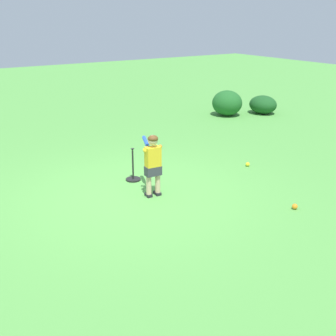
{
  "coord_description": "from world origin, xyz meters",
  "views": [
    {
      "loc": [
        6.13,
        -3.3,
        2.97
      ],
      "look_at": [
        0.24,
        0.55,
        0.45
      ],
      "focal_mm": 46.49,
      "sensor_mm": 36.0,
      "label": 1
    }
  ],
  "objects_px": {
    "play_ball_far_right": "(295,206)",
    "batting_tee": "(133,175)",
    "child_batter": "(152,159)",
    "play_ball_midfield": "(248,164)",
    "play_ball_behind_batter": "(160,146)"
  },
  "relations": [
    {
      "from": "child_batter",
      "to": "play_ball_midfield",
      "type": "height_order",
      "value": "child_batter"
    },
    {
      "from": "play_ball_midfield",
      "to": "batting_tee",
      "type": "relative_size",
      "value": 0.14
    },
    {
      "from": "child_batter",
      "to": "play_ball_far_right",
      "type": "height_order",
      "value": "child_batter"
    },
    {
      "from": "play_ball_behind_batter",
      "to": "batting_tee",
      "type": "distance_m",
      "value": 2.09
    },
    {
      "from": "play_ball_far_right",
      "to": "play_ball_behind_batter",
      "type": "distance_m",
      "value": 3.99
    },
    {
      "from": "play_ball_midfield",
      "to": "batting_tee",
      "type": "height_order",
      "value": "batting_tee"
    },
    {
      "from": "play_ball_far_right",
      "to": "batting_tee",
      "type": "relative_size",
      "value": 0.15
    },
    {
      "from": "play_ball_midfield",
      "to": "play_ball_far_right",
      "type": "relative_size",
      "value": 0.93
    },
    {
      "from": "play_ball_far_right",
      "to": "play_ball_behind_batter",
      "type": "bearing_deg",
      "value": -179.41
    },
    {
      "from": "play_ball_midfield",
      "to": "play_ball_far_right",
      "type": "xyz_separation_m",
      "value": [
        1.95,
        -0.79,
        0.0
      ]
    },
    {
      "from": "child_batter",
      "to": "batting_tee",
      "type": "relative_size",
      "value": 1.74
    },
    {
      "from": "child_batter",
      "to": "play_ball_behind_batter",
      "type": "relative_size",
      "value": 12.03
    },
    {
      "from": "play_ball_far_right",
      "to": "batting_tee",
      "type": "distance_m",
      "value": 2.98
    },
    {
      "from": "child_batter",
      "to": "play_ball_midfield",
      "type": "xyz_separation_m",
      "value": [
        -0.22,
        2.41,
        -0.61
      ]
    },
    {
      "from": "play_ball_midfield",
      "to": "play_ball_far_right",
      "type": "distance_m",
      "value": 2.1
    }
  ]
}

